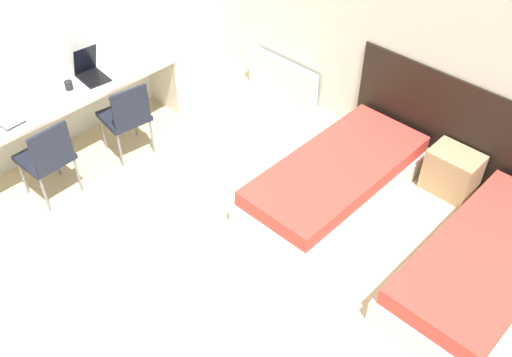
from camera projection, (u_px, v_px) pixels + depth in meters
The scene contains 13 objects.
wall_back at pixel (393, 21), 5.45m from camera, with size 5.71×0.05×2.70m.
wall_left at pixel (66, 15), 5.55m from camera, with size 0.05×5.15×2.70m.
headboard_panel at pixel (470, 137), 5.43m from camera, with size 2.57×0.03×1.07m.
bed_near_window at pixel (336, 179), 5.51m from camera, with size 0.92×1.99×0.39m.
bed_near_door at pixel (485, 265), 4.71m from camera, with size 0.92×1.99×0.39m.
nightstand at pixel (452, 172), 5.52m from camera, with size 0.48×0.35×0.45m.
radiator at pixel (282, 78), 6.79m from camera, with size 0.99×0.12×0.45m.
desk at pixel (63, 108), 5.68m from camera, with size 0.54×2.56×0.74m.
chair_near_laptop at pixel (126, 115), 5.77m from camera, with size 0.49×0.49×0.86m.
chair_near_notebook at pixel (47, 156), 5.29m from camera, with size 0.45×0.45×0.86m.
laptop at pixel (90, 72), 5.80m from camera, with size 0.36×0.28×0.33m.
open_notebook at pixel (7, 119), 5.28m from camera, with size 0.34×0.22×0.02m.
mug at pixel (69, 85), 5.65m from camera, with size 0.08×0.08×0.09m.
Camera 1 is at (2.57, -0.39, 3.86)m, focal length 40.00 mm.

